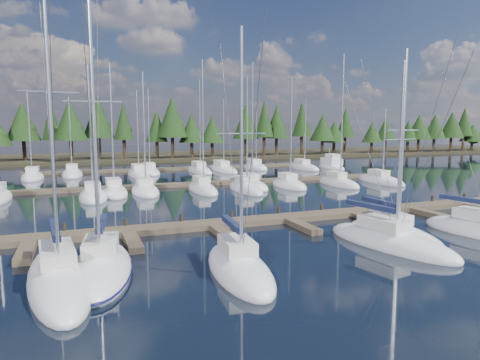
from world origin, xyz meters
name	(u,v)px	position (x,y,z in m)	size (l,w,h in m)	color
ground	(232,197)	(0.00, 30.00, 0.00)	(260.00, 260.00, 0.00)	black
far_shore	(146,157)	(0.00, 90.00, 0.30)	(220.00, 30.00, 0.60)	#2D2819
main_dock	(288,220)	(0.00, 17.36, 0.20)	(44.00, 6.13, 0.90)	brown
back_docks	(187,175)	(0.00, 49.58, 0.20)	(50.00, 21.80, 0.40)	brown
front_sailboat_0	(59,278)	(-16.05, 9.55, 0.30)	(3.71, 10.62, 16.08)	silver
front_sailboat_1	(101,268)	(-14.11, 10.41, 0.29)	(4.26, 9.49, 15.49)	silver
front_sailboat_2	(239,268)	(-7.61, 7.93, 0.29)	(3.39, 8.25, 12.76)	silver
front_sailboat_3	(389,242)	(2.84, 9.27, 0.27)	(4.68, 9.84, 11.97)	silver
front_sailboat_4	(393,235)	(4.21, 10.49, 0.28)	(3.38, 8.60, 12.92)	silver
back_sailboat_rows	(194,178)	(-0.05, 45.26, 0.26)	(47.28, 32.54, 16.79)	silver
motor_yacht_right	(331,166)	(26.75, 52.75, 0.47)	(3.81, 8.75, 4.23)	silver
tree_line	(147,125)	(-1.05, 80.15, 7.55)	(186.26, 11.95, 13.68)	black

